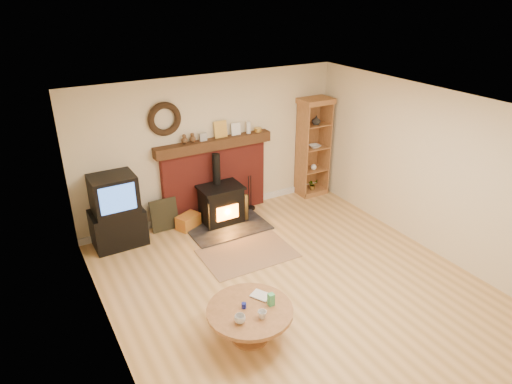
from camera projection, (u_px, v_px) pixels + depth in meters
ground at (295, 287)px, 6.57m from camera, size 5.50×5.50×0.00m
room_shell at (295, 176)px, 5.91m from camera, size 5.02×5.52×2.61m
chimney_breast at (215, 174)px, 8.34m from camera, size 2.20×0.22×1.78m
wood_stove at (222, 206)px, 8.19m from camera, size 1.40×1.00×1.27m
area_rug at (247, 253)px, 7.38m from camera, size 1.47×1.02×0.01m
tv_unit at (116, 212)px, 7.43m from camera, size 0.85×0.61×1.23m
curio_cabinet at (312, 147)px, 9.11m from camera, size 0.64×0.46×1.99m
firelog_box at (188, 221)px, 8.10m from camera, size 0.48×0.40×0.25m
leaning_painting at (164, 215)px, 7.98m from camera, size 0.48×0.13×0.58m
fire_tools at (251, 204)px, 8.79m from camera, size 0.16×0.16×0.70m
coffee_table at (250, 315)px, 5.48m from camera, size 1.05×1.05×0.60m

